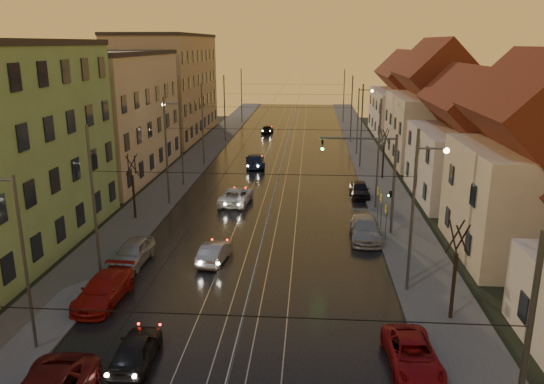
% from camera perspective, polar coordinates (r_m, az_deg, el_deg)
% --- Properties ---
extents(road, '(16.00, 120.00, 0.04)m').
position_cam_1_polar(road, '(59.51, 1.04, 3.00)').
color(road, black).
rests_on(road, ground).
extents(sidewalk_left, '(4.00, 120.00, 0.15)m').
position_cam_1_polar(sidewalk_left, '(60.85, -8.42, 3.17)').
color(sidewalk_left, '#4C4C4C').
rests_on(sidewalk_left, ground).
extents(sidewalk_right, '(4.00, 120.00, 0.15)m').
position_cam_1_polar(sidewalk_right, '(59.80, 10.66, 2.85)').
color(sidewalk_right, '#4C4C4C').
rests_on(sidewalk_right, ground).
extents(tram_rail_0, '(0.06, 120.00, 0.03)m').
position_cam_1_polar(tram_rail_0, '(59.66, -1.08, 3.07)').
color(tram_rail_0, gray).
rests_on(tram_rail_0, road).
extents(tram_rail_1, '(0.06, 120.00, 0.03)m').
position_cam_1_polar(tram_rail_1, '(59.54, 0.30, 3.04)').
color(tram_rail_1, gray).
rests_on(tram_rail_1, road).
extents(tram_rail_2, '(0.06, 120.00, 0.03)m').
position_cam_1_polar(tram_rail_2, '(59.46, 1.78, 3.02)').
color(tram_rail_2, gray).
rests_on(tram_rail_2, road).
extents(tram_rail_3, '(0.06, 120.00, 0.03)m').
position_cam_1_polar(tram_rail_3, '(59.42, 3.16, 2.99)').
color(tram_rail_3, gray).
rests_on(tram_rail_3, road).
extents(apartment_left_2, '(10.00, 20.00, 12.00)m').
position_cam_1_polar(apartment_left_2, '(56.37, -17.52, 7.74)').
color(apartment_left_2, '#B5A78C').
rests_on(apartment_left_2, ground).
extents(apartment_left_3, '(10.00, 24.00, 14.00)m').
position_cam_1_polar(apartment_left_3, '(78.95, -11.21, 10.99)').
color(apartment_left_3, tan).
rests_on(apartment_left_3, ground).
extents(house_right_1, '(8.67, 10.20, 10.80)m').
position_cam_1_polar(house_right_1, '(36.56, 26.33, 1.93)').
color(house_right_1, beige).
rests_on(house_right_1, ground).
extents(house_right_2, '(9.18, 12.24, 9.20)m').
position_cam_1_polar(house_right_2, '(48.74, 20.68, 4.68)').
color(house_right_2, silver).
rests_on(house_right_2, ground).
extents(house_right_3, '(9.18, 14.28, 11.50)m').
position_cam_1_polar(house_right_3, '(62.93, 17.04, 8.36)').
color(house_right_3, beige).
rests_on(house_right_3, ground).
extents(house_right_4, '(9.18, 16.32, 10.00)m').
position_cam_1_polar(house_right_4, '(80.56, 14.25, 9.50)').
color(house_right_4, silver).
rests_on(house_right_4, ground).
extents(catenary_pole_l_1, '(0.16, 0.16, 9.00)m').
position_cam_1_polar(catenary_pole_l_1, '(30.66, -18.58, -1.49)').
color(catenary_pole_l_1, '#595B60').
rests_on(catenary_pole_l_1, ground).
extents(catenary_pole_r_1, '(0.16, 0.16, 9.00)m').
position_cam_1_polar(catenary_pole_r_1, '(28.82, 14.86, -2.27)').
color(catenary_pole_r_1, '#595B60').
rests_on(catenary_pole_r_1, ground).
extents(catenary_pole_l_2, '(0.16, 0.16, 9.00)m').
position_cam_1_polar(catenary_pole_l_2, '(44.42, -11.29, 4.21)').
color(catenary_pole_l_2, '#595B60').
rests_on(catenary_pole_l_2, ground).
extents(catenary_pole_r_2, '(0.16, 0.16, 9.00)m').
position_cam_1_polar(catenary_pole_r_2, '(43.18, 11.36, 3.88)').
color(catenary_pole_r_2, '#595B60').
rests_on(catenary_pole_r_2, ground).
extents(catenary_pole_l_3, '(0.16, 0.16, 9.00)m').
position_cam_1_polar(catenary_pole_l_3, '(58.80, -7.46, 7.16)').
color(catenary_pole_l_3, '#595B60').
rests_on(catenary_pole_l_3, ground).
extents(catenary_pole_r_3, '(0.16, 0.16, 9.00)m').
position_cam_1_polar(catenary_pole_r_3, '(57.86, 9.60, 6.93)').
color(catenary_pole_r_3, '#595B60').
rests_on(catenary_pole_r_3, ground).
extents(catenary_pole_l_4, '(0.16, 0.16, 9.00)m').
position_cam_1_polar(catenary_pole_l_4, '(73.42, -5.12, 8.92)').
color(catenary_pole_l_4, '#595B60').
rests_on(catenary_pole_l_4, ground).
extents(catenary_pole_r_4, '(0.16, 0.16, 9.00)m').
position_cam_1_polar(catenary_pole_r_4, '(72.67, 8.55, 8.74)').
color(catenary_pole_r_4, '#595B60').
rests_on(catenary_pole_r_4, ground).
extents(catenary_pole_l_5, '(0.16, 0.16, 9.00)m').
position_cam_1_polar(catenary_pole_l_5, '(91.13, -3.30, 10.28)').
color(catenary_pole_l_5, '#595B60').
rests_on(catenary_pole_l_5, ground).
extents(catenary_pole_r_5, '(0.16, 0.16, 9.00)m').
position_cam_1_polar(catenary_pole_r_5, '(90.53, 7.73, 10.13)').
color(catenary_pole_r_5, '#595B60').
rests_on(catenary_pole_r_5, ground).
extents(street_lamp_0, '(1.75, 0.32, 8.00)m').
position_cam_1_polar(street_lamp_0, '(24.84, -25.84, -5.34)').
color(street_lamp_0, '#595B60').
rests_on(street_lamp_0, ground).
extents(street_lamp_1, '(1.75, 0.32, 8.00)m').
position_cam_1_polar(street_lamp_1, '(29.75, 15.53, -0.98)').
color(street_lamp_1, '#595B60').
rests_on(street_lamp_1, ground).
extents(street_lamp_2, '(1.75, 0.32, 8.00)m').
position_cam_1_polar(street_lamp_2, '(50.18, -10.08, 6.03)').
color(street_lamp_2, '#595B60').
rests_on(street_lamp_2, ground).
extents(street_lamp_3, '(1.75, 0.32, 8.00)m').
position_cam_1_polar(street_lamp_3, '(64.76, 9.51, 8.20)').
color(street_lamp_3, '#595B60').
rests_on(street_lamp_3, ground).
extents(traffic_light_mast, '(5.30, 0.32, 7.20)m').
position_cam_1_polar(traffic_light_mast, '(37.27, 11.53, 2.16)').
color(traffic_light_mast, '#595B60').
rests_on(traffic_light_mast, ground).
extents(bare_tree_0, '(1.09, 1.09, 5.11)m').
position_cam_1_polar(bare_tree_0, '(41.63, -14.69, 0.38)').
color(bare_tree_0, black).
rests_on(bare_tree_0, ground).
extents(bare_tree_1, '(1.09, 1.09, 5.11)m').
position_cam_1_polar(bare_tree_1, '(27.15, 19.05, -8.30)').
color(bare_tree_1, black).
rests_on(bare_tree_1, ground).
extents(bare_tree_2, '(1.09, 1.09, 5.11)m').
position_cam_1_polar(bare_tree_2, '(53.53, 11.90, 3.92)').
color(bare_tree_2, black).
rests_on(bare_tree_2, ground).
extents(driving_car_0, '(1.74, 3.97, 1.33)m').
position_cam_1_polar(driving_car_0, '(24.09, -14.41, -16.03)').
color(driving_car_0, black).
rests_on(driving_car_0, ground).
extents(driving_car_1, '(1.81, 3.96, 1.26)m').
position_cam_1_polar(driving_car_1, '(33.29, -6.19, -6.45)').
color(driving_car_1, '#A7A7AD').
rests_on(driving_car_1, ground).
extents(driving_car_2, '(2.67, 5.11, 1.37)m').
position_cam_1_polar(driving_car_2, '(44.86, -3.89, -0.42)').
color(driving_car_2, white).
rests_on(driving_car_2, ground).
extents(driving_car_3, '(2.66, 5.22, 1.45)m').
position_cam_1_polar(driving_car_3, '(58.12, -1.82, 3.40)').
color(driving_car_3, '#172547').
rests_on(driving_car_3, ground).
extents(driving_car_4, '(1.78, 3.83, 1.27)m').
position_cam_1_polar(driving_car_4, '(80.19, -0.51, 6.77)').
color(driving_car_4, black).
rests_on(driving_car_4, ground).
extents(parked_left_2, '(2.23, 4.93, 1.40)m').
position_cam_1_polar(parked_left_2, '(29.56, -17.67, -9.97)').
color(parked_left_2, maroon).
rests_on(parked_left_2, ground).
extents(parked_left_3, '(1.98, 4.40, 1.47)m').
position_cam_1_polar(parked_left_3, '(33.88, -14.75, -6.31)').
color(parked_left_3, '#A6A7AC').
rests_on(parked_left_3, ground).
extents(parked_right_0, '(2.24, 4.47, 1.22)m').
position_cam_1_polar(parked_right_0, '(23.89, 14.85, -16.52)').
color(parked_right_0, maroon).
rests_on(parked_right_0, ground).
extents(parked_right_1, '(2.19, 5.08, 1.46)m').
position_cam_1_polar(parked_right_1, '(37.37, 10.02, -3.92)').
color(parked_right_1, '#A6A5AB').
rests_on(parked_right_1, ground).
extents(parked_right_2, '(1.67, 3.97, 1.34)m').
position_cam_1_polar(parked_right_2, '(47.50, 9.40, 0.30)').
color(parked_right_2, black).
rests_on(parked_right_2, ground).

